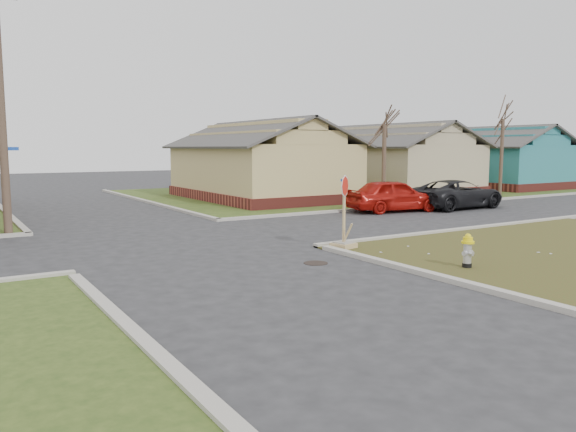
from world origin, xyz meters
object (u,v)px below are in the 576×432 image
utility_pole (0,99)px  stop_sign (344,232)px  red_sedan (393,195)px  dark_pickup (457,194)px  fire_hydrant (468,249)px

utility_pole → stop_sign: (8.27, -8.17, -4.14)m
utility_pole → red_sedan: utility_pole is taller
stop_sign → dark_pickup: bearing=14.5°
fire_hydrant → red_sedan: size_ratio=0.19×
stop_sign → red_sedan: (8.11, 6.70, 0.25)m
fire_hydrant → stop_sign: size_ratio=0.39×
stop_sign → red_sedan: 10.52m
dark_pickup → red_sedan: bearing=80.2°
fire_hydrant → dark_pickup: (10.91, 9.97, 0.19)m
red_sedan → stop_sign: bearing=139.4°
fire_hydrant → stop_sign: (-0.94, 3.84, -0.00)m
stop_sign → red_sedan: size_ratio=0.48×
stop_sign → dark_pickup: stop_sign is taller
utility_pole → fire_hydrant: utility_pole is taller
red_sedan → fire_hydrant: bearing=155.6°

